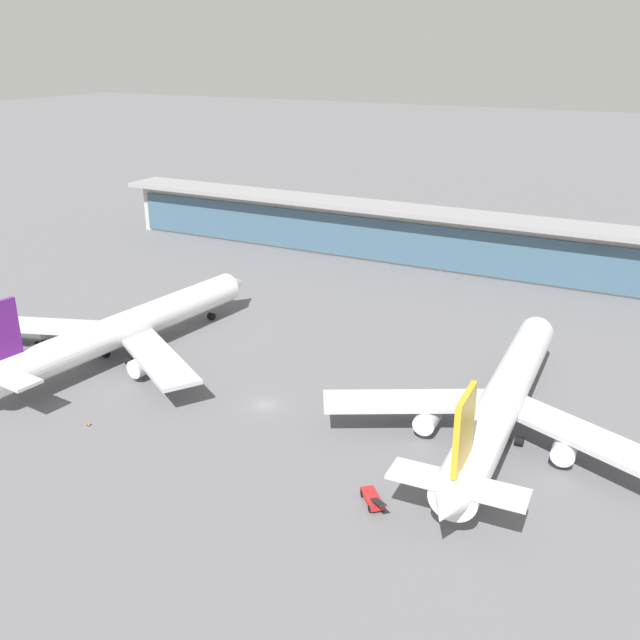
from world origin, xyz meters
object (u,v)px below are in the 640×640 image
(airliner_centre_stand, at_px, (502,401))
(safety_cone_alpha, at_px, (89,423))
(airliner_left_stand, at_px, (122,330))
(service_truck_under_wing_red, at_px, (373,499))
(service_truck_near_nose_blue, at_px, (25,334))

(airliner_centre_stand, bearing_deg, safety_cone_alpha, -154.97)
(airliner_left_stand, distance_m, airliner_centre_stand, 69.64)
(airliner_centre_stand, relative_size, safety_cone_alpha, 96.80)
(airliner_centre_stand, xyz_separation_m, service_truck_under_wing_red, (-9.72, -24.76, -4.88))
(service_truck_near_nose_blue, bearing_deg, service_truck_under_wing_red, -11.81)
(airliner_centre_stand, distance_m, service_truck_near_nose_blue, 92.22)
(service_truck_near_nose_blue, xyz_separation_m, safety_cone_alpha, (35.12, -18.89, -1.39))
(service_truck_near_nose_blue, distance_m, safety_cone_alpha, 39.90)
(safety_cone_alpha, bearing_deg, service_truck_under_wing_red, 2.10)
(airliner_left_stand, bearing_deg, service_truck_near_nose_blue, -171.68)
(airliner_left_stand, bearing_deg, airliner_centre_stand, 3.56)
(airliner_centre_stand, relative_size, service_truck_under_wing_red, 11.31)
(airliner_left_stand, xyz_separation_m, service_truck_under_wing_red, (59.78, -20.43, -4.88))
(service_truck_near_nose_blue, height_order, safety_cone_alpha, service_truck_near_nose_blue)
(service_truck_near_nose_blue, bearing_deg, airliner_centre_stand, 4.73)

